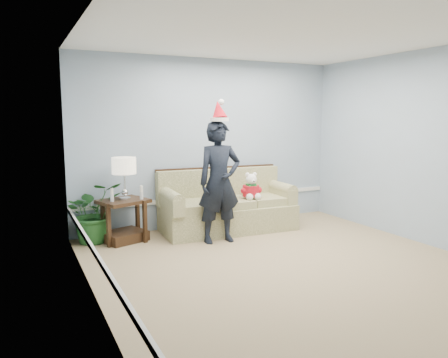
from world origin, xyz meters
name	(u,v)px	position (x,y,z in m)	size (l,w,h in m)	color
room_shell	(301,155)	(0.00, 0.00, 1.35)	(4.54, 5.04, 2.74)	tan
wainscot_trim	(168,222)	(-1.18, 1.18, 0.45)	(4.49, 4.99, 0.06)	white
sofa	(226,208)	(0.09, 2.07, 0.34)	(2.11, 0.99, 0.97)	brown
side_table	(124,225)	(-1.53, 2.11, 0.24)	(0.77, 0.71, 0.61)	#392314
table_lamp	(124,167)	(-1.51, 2.09, 1.07)	(0.34, 0.34, 0.60)	silver
candle_pair	(127,194)	(-1.50, 2.01, 0.70)	(0.47, 0.05, 0.20)	silver
houseplant	(94,212)	(-1.92, 2.24, 0.44)	(0.78, 0.68, 0.87)	#1F5522
man	(219,182)	(-0.31, 1.49, 0.86)	(0.63, 0.41, 1.72)	black
santa_hat	(219,112)	(-0.31, 1.51, 1.85)	(0.28, 0.31, 0.31)	white
teddy_bear	(251,189)	(0.40, 1.83, 0.66)	(0.29, 0.31, 0.42)	white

